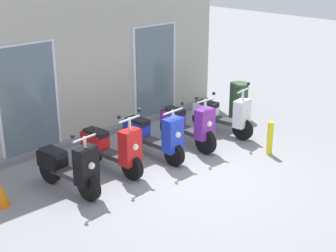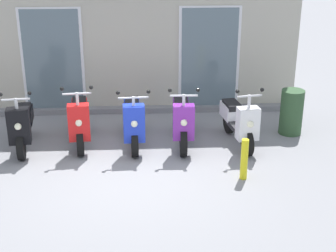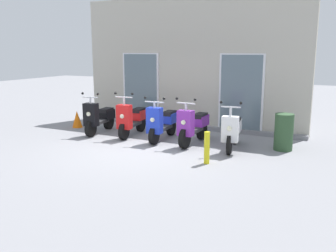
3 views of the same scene
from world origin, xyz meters
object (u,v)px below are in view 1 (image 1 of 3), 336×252
scooter_white (223,115)px  scooter_red (112,148)px  scooter_black (69,167)px  curb_bollard (270,138)px  scooter_blue (155,136)px  trash_bin (239,101)px  scooter_purple (188,125)px

scooter_white → scooter_red: bearing=176.8°
scooter_black → curb_bollard: (3.85, -1.42, -0.11)m
scooter_blue → trash_bin: bearing=6.9°
scooter_black → trash_bin: 5.16m
scooter_black → curb_bollard: scooter_black is taller
scooter_blue → curb_bollard: (1.82, -1.48, -0.13)m
scooter_black → curb_bollard: bearing=-20.2°
scooter_red → scooter_purple: scooter_red is taller
scooter_red → scooter_blue: (1.00, -0.07, -0.00)m
scooter_black → trash_bin: scooter_black is taller
scooter_blue → scooter_black: bearing=-178.1°
scooter_white → trash_bin: bearing=22.7°
scooter_blue → scooter_red: bearing=176.1°
scooter_blue → curb_bollard: bearing=-39.2°
scooter_white → trash_bin: 1.23m
scooter_black → scooter_white: (4.00, -0.03, 0.02)m
scooter_black → scooter_white: size_ratio=0.98×
scooter_purple → curb_bollard: size_ratio=2.30×
scooter_red → scooter_blue: scooter_red is taller
scooter_blue → curb_bollard: size_ratio=2.31×
scooter_red → scooter_blue: bearing=-3.9°
scooter_purple → scooter_red: bearing=176.8°
scooter_red → scooter_purple: 1.92m
scooter_purple → curb_bollard: scooter_purple is taller
scooter_purple → scooter_blue: bearing=177.5°
scooter_red → scooter_white: bearing=-3.2°
trash_bin → scooter_black: bearing=-175.1°
curb_bollard → scooter_white: bearing=83.7°
scooter_red → curb_bollard: size_ratio=2.24×
scooter_white → curb_bollard: scooter_white is taller
scooter_purple → trash_bin: scooter_purple is taller
scooter_red → trash_bin: size_ratio=1.75×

